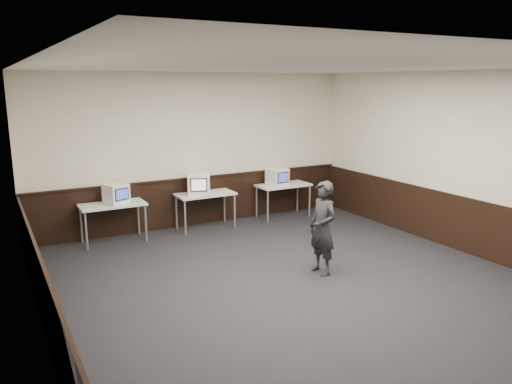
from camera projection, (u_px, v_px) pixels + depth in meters
floor at (302, 289)px, 7.37m from camera, size 8.00×8.00×0.00m
ceiling at (307, 66)px, 6.69m from camera, size 8.00×8.00×0.00m
back_wall at (197, 150)px, 10.45m from camera, size 7.00×0.00×7.00m
left_wall at (36, 214)px, 5.38m from camera, size 0.00×8.00×8.00m
right_wall at (471, 164)px, 8.68m from camera, size 0.00×8.00×8.00m
wainscot_back at (199, 201)px, 10.67m from camera, size 6.98×0.04×1.00m
wainscot_left at (47, 308)px, 5.63m from camera, size 0.04×7.98×1.00m
wainscot_right at (465, 225)px, 8.91m from camera, size 0.04×7.98×1.00m
wainscot_rail at (198, 177)px, 10.54m from camera, size 6.98×0.06×0.04m
desk_left at (113, 207)px, 9.41m from camera, size 1.20×0.60×0.75m
desk_center at (205, 197)px, 10.31m from camera, size 1.20×0.60×0.75m
desk_right at (283, 187)px, 11.20m from camera, size 1.20×0.60×0.75m
emac_left at (116, 194)px, 9.38m from camera, size 0.49×0.50×0.38m
emac_center at (198, 184)px, 10.13m from camera, size 0.58×0.59×0.44m
emac_right at (277, 177)px, 11.01m from camera, size 0.43×0.45×0.39m
person at (323, 228)px, 7.84m from camera, size 0.39×0.57×1.50m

